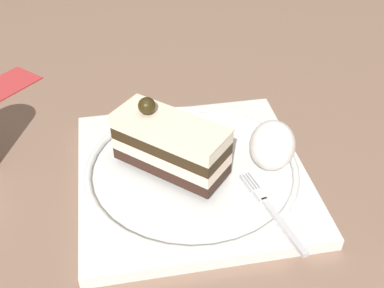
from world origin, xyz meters
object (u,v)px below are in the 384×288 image
Objects in this scene: dessert_plate at (192,173)px; folded_napkin at (2,87)px; fork at (270,209)px; cake_slice at (170,143)px; whipped_cream_dollop at (272,145)px.

dessert_plate reaches higher than folded_napkin.
fork is 0.44m from folded_napkin.
folded_napkin is at bearing 139.71° from cake_slice.
fork is at bearing -44.10° from dessert_plate.
dessert_plate is 0.09m from whipped_cream_dollop.
cake_slice is at bearing 142.79° from fork.
dessert_plate is 0.05m from cake_slice.
folded_napkin is (-0.24, 0.21, -0.05)m from cake_slice.
cake_slice is 0.11m from whipped_cream_dollop.
folded_napkin is at bearing 140.56° from fork.
cake_slice reaches higher than folded_napkin.
whipped_cream_dollop is 0.50× the size of fork.
cake_slice reaches higher than fork.
dessert_plate is 0.34m from folded_napkin.
whipped_cream_dollop reaches higher than dessert_plate.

